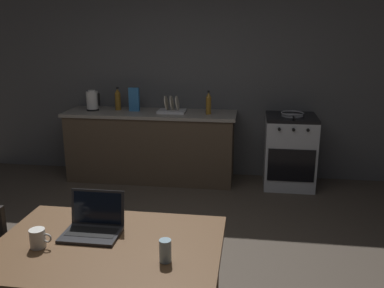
{
  "coord_description": "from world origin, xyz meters",
  "views": [
    {
      "loc": [
        0.76,
        -2.68,
        1.87
      ],
      "look_at": [
        0.25,
        0.91,
        0.87
      ],
      "focal_mm": 38.62,
      "sensor_mm": 36.0,
      "label": 1
    }
  ],
  "objects_px": {
    "dining_table": "(108,256)",
    "dish_rack": "(172,109)",
    "stove_oven": "(289,151)",
    "bottle": "(209,103)",
    "electric_kettle": "(92,101)",
    "bottle_b": "(118,99)",
    "laptop": "(93,226)",
    "cereal_box": "(134,99)",
    "frying_pan": "(293,114)",
    "coffee_mug": "(38,238)",
    "drinking_glass": "(165,251)"
  },
  "relations": [
    {
      "from": "stove_oven",
      "to": "bottle",
      "type": "xyz_separation_m",
      "value": [
        -1.0,
        -0.05,
        0.58
      ]
    },
    {
      "from": "drinking_glass",
      "to": "cereal_box",
      "type": "relative_size",
      "value": 0.39
    },
    {
      "from": "electric_kettle",
      "to": "bottle_b",
      "type": "xyz_separation_m",
      "value": [
        0.31,
        0.08,
        0.02
      ]
    },
    {
      "from": "frying_pan",
      "to": "dish_rack",
      "type": "xyz_separation_m",
      "value": [
        -1.47,
        0.03,
        0.02
      ]
    },
    {
      "from": "coffee_mug",
      "to": "dish_rack",
      "type": "bearing_deg",
      "value": 87.65
    },
    {
      "from": "stove_oven",
      "to": "dish_rack",
      "type": "distance_m",
      "value": 1.55
    },
    {
      "from": "laptop",
      "to": "dish_rack",
      "type": "bearing_deg",
      "value": 86.07
    },
    {
      "from": "laptop",
      "to": "coffee_mug",
      "type": "bearing_deg",
      "value": -145.85
    },
    {
      "from": "bottle",
      "to": "frying_pan",
      "type": "relative_size",
      "value": 0.65
    },
    {
      "from": "cereal_box",
      "to": "bottle",
      "type": "bearing_deg",
      "value": -4.2
    },
    {
      "from": "bottle_b",
      "to": "drinking_glass",
      "type": "bearing_deg",
      "value": -68.41
    },
    {
      "from": "dining_table",
      "to": "coffee_mug",
      "type": "relative_size",
      "value": 10.16
    },
    {
      "from": "drinking_glass",
      "to": "bottle_b",
      "type": "bearing_deg",
      "value": 111.59
    },
    {
      "from": "electric_kettle",
      "to": "drinking_glass",
      "type": "height_order",
      "value": "electric_kettle"
    },
    {
      "from": "bottle",
      "to": "frying_pan",
      "type": "distance_m",
      "value": 1.02
    },
    {
      "from": "drinking_glass",
      "to": "dish_rack",
      "type": "relative_size",
      "value": 0.35
    },
    {
      "from": "dish_rack",
      "to": "bottle_b",
      "type": "relative_size",
      "value": 1.16
    },
    {
      "from": "stove_oven",
      "to": "cereal_box",
      "type": "height_order",
      "value": "cereal_box"
    },
    {
      "from": "bottle",
      "to": "frying_pan",
      "type": "height_order",
      "value": "bottle"
    },
    {
      "from": "stove_oven",
      "to": "coffee_mug",
      "type": "xyz_separation_m",
      "value": [
        -1.6,
        -3.15,
        0.36
      ]
    },
    {
      "from": "bottle",
      "to": "bottle_b",
      "type": "height_order",
      "value": "bottle_b"
    },
    {
      "from": "electric_kettle",
      "to": "frying_pan",
      "type": "bearing_deg",
      "value": -0.63
    },
    {
      "from": "bottle",
      "to": "drinking_glass",
      "type": "height_order",
      "value": "bottle"
    },
    {
      "from": "electric_kettle",
      "to": "dish_rack",
      "type": "relative_size",
      "value": 0.76
    },
    {
      "from": "stove_oven",
      "to": "bottle",
      "type": "height_order",
      "value": "bottle"
    },
    {
      "from": "cereal_box",
      "to": "bottle_b",
      "type": "bearing_deg",
      "value": 165.63
    },
    {
      "from": "dining_table",
      "to": "dish_rack",
      "type": "bearing_deg",
      "value": 94.17
    },
    {
      "from": "coffee_mug",
      "to": "frying_pan",
      "type": "bearing_deg",
      "value": 62.83
    },
    {
      "from": "stove_oven",
      "to": "laptop",
      "type": "xyz_separation_m",
      "value": [
        -1.36,
        -2.95,
        0.35
      ]
    },
    {
      "from": "stove_oven",
      "to": "laptop",
      "type": "bearing_deg",
      "value": -114.81
    },
    {
      "from": "laptop",
      "to": "cereal_box",
      "type": "distance_m",
      "value": 3.04
    },
    {
      "from": "drinking_glass",
      "to": "cereal_box",
      "type": "xyz_separation_m",
      "value": [
        -1.06,
        3.21,
        0.23
      ]
    },
    {
      "from": "bottle",
      "to": "frying_pan",
      "type": "bearing_deg",
      "value": 1.27
    },
    {
      "from": "electric_kettle",
      "to": "bottle_b",
      "type": "distance_m",
      "value": 0.32
    },
    {
      "from": "stove_oven",
      "to": "dish_rack",
      "type": "xyz_separation_m",
      "value": [
        -1.47,
        0.0,
        0.49
      ]
    },
    {
      "from": "coffee_mug",
      "to": "drinking_glass",
      "type": "xyz_separation_m",
      "value": [
        0.7,
        -0.04,
        0.01
      ]
    },
    {
      "from": "dining_table",
      "to": "drinking_glass",
      "type": "bearing_deg",
      "value": -19.53
    },
    {
      "from": "stove_oven",
      "to": "coffee_mug",
      "type": "distance_m",
      "value": 3.55
    },
    {
      "from": "laptop",
      "to": "electric_kettle",
      "type": "relative_size",
      "value": 1.24
    },
    {
      "from": "cereal_box",
      "to": "dish_rack",
      "type": "xyz_separation_m",
      "value": [
        0.49,
        -0.02,
        -0.1
      ]
    },
    {
      "from": "dining_table",
      "to": "frying_pan",
      "type": "distance_m",
      "value": 3.29
    },
    {
      "from": "frying_pan",
      "to": "electric_kettle",
      "type": "bearing_deg",
      "value": 179.37
    },
    {
      "from": "stove_oven",
      "to": "laptop",
      "type": "relative_size",
      "value": 2.77
    },
    {
      "from": "stove_oven",
      "to": "bottle",
      "type": "distance_m",
      "value": 1.16
    },
    {
      "from": "stove_oven",
      "to": "laptop",
      "type": "distance_m",
      "value": 3.27
    },
    {
      "from": "laptop",
      "to": "frying_pan",
      "type": "height_order",
      "value": "laptop"
    },
    {
      "from": "laptop",
      "to": "coffee_mug",
      "type": "height_order",
      "value": "laptop"
    },
    {
      "from": "coffee_mug",
      "to": "drinking_glass",
      "type": "bearing_deg",
      "value": -3.46
    },
    {
      "from": "frying_pan",
      "to": "dish_rack",
      "type": "height_order",
      "value": "dish_rack"
    },
    {
      "from": "frying_pan",
      "to": "cereal_box",
      "type": "xyz_separation_m",
      "value": [
        -1.96,
        0.05,
        0.12
      ]
    }
  ]
}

